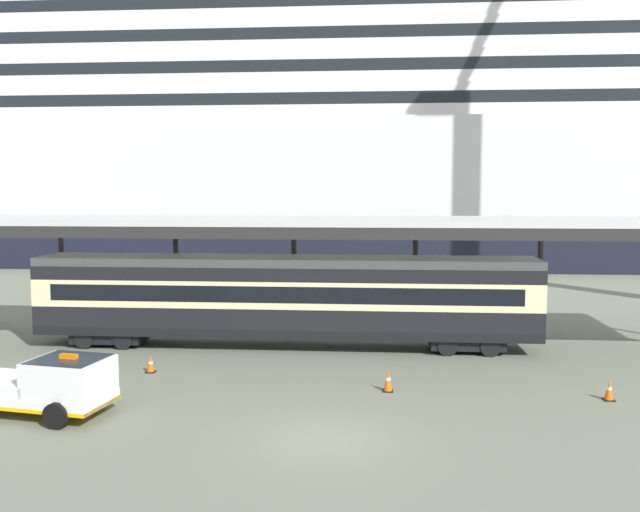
{
  "coord_description": "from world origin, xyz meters",
  "views": [
    {
      "loc": [
        1.32,
        -18.47,
        7.1
      ],
      "look_at": [
        -0.79,
        7.89,
        4.5
      ],
      "focal_mm": 37.62,
      "sensor_mm": 36.0,
      "label": 1
    }
  ],
  "objects": [
    {
      "name": "cruise_ship",
      "position": [
        -15.03,
        52.67,
        12.79
      ],
      "size": [
        147.52,
        26.69,
        38.55
      ],
      "color": "black",
      "rests_on": "ground"
    },
    {
      "name": "ground_plane",
      "position": [
        0.0,
        0.0,
        0.0
      ],
      "size": [
        400.0,
        400.0,
        0.0
      ],
      "primitive_type": "plane",
      "color": "slate"
    },
    {
      "name": "traffic_cone_near",
      "position": [
        1.88,
        4.79,
        0.38
      ],
      "size": [
        0.36,
        0.36,
        0.77
      ],
      "color": "black",
      "rests_on": "ground"
    },
    {
      "name": "train_carriage",
      "position": [
        -2.63,
        11.27,
        2.31
      ],
      "size": [
        22.43,
        2.81,
        4.11
      ],
      "color": "black",
      "rests_on": "ground"
    },
    {
      "name": "traffic_cone_far",
      "position": [
        -7.34,
        6.56,
        0.33
      ],
      "size": [
        0.36,
        0.36,
        0.66
      ],
      "color": "black",
      "rests_on": "ground"
    },
    {
      "name": "platform_canopy",
      "position": [
        -2.63,
        11.71,
        5.58
      ],
      "size": [
        42.11,
        6.38,
        5.85
      ],
      "color": "silver",
      "rests_on": "ground"
    },
    {
      "name": "service_truck",
      "position": [
        -9.04,
        1.43,
        0.99
      ],
      "size": [
        5.47,
        2.92,
        2.02
      ],
      "color": "white",
      "rests_on": "ground"
    },
    {
      "name": "traffic_cone_mid",
      "position": [
        9.33,
        4.38,
        0.35
      ],
      "size": [
        0.36,
        0.36,
        0.71
      ],
      "color": "black",
      "rests_on": "ground"
    }
  ]
}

